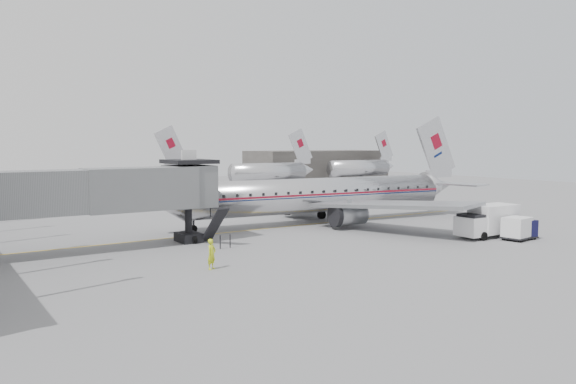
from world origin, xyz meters
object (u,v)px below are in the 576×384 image
object	(u,v)px
service_van	(488,220)
ramp_worker	(212,254)
baggage_cart_navy	(523,229)
airliner	(324,195)
baggage_cart_white	(517,228)

from	to	relation	value
service_van	ramp_worker	size ratio (longest dim) A/B	3.02
service_van	baggage_cart_navy	bearing A→B (deg)	-53.73
airliner	baggage_cart_navy	size ratio (longest dim) A/B	15.66
baggage_cart_navy	baggage_cart_white	distance (m)	0.77
baggage_cart_navy	ramp_worker	xyz separation A→B (m)	(-25.34, 4.00, 0.11)
airliner	service_van	distance (m)	15.39
baggage_cart_white	airliner	bearing A→B (deg)	103.90
ramp_worker	service_van	bearing A→B (deg)	-33.53
service_van	baggage_cart_navy	world-z (taller)	service_van
baggage_cart_navy	ramp_worker	distance (m)	25.66
airliner	baggage_cart_white	size ratio (longest dim) A/B	13.21
baggage_cart_white	baggage_cart_navy	bearing A→B (deg)	-8.14
service_van	ramp_worker	world-z (taller)	service_van
airliner	ramp_worker	xyz separation A→B (m)	(-17.96, -12.36, -1.72)
baggage_cart_navy	baggage_cart_white	xyz separation A→B (m)	(-0.76, 0.00, 0.14)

